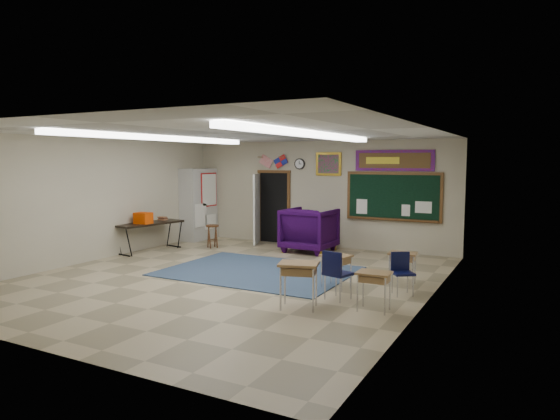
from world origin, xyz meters
The scene contains 25 objects.
floor centered at (0.00, 0.00, 0.00)m, with size 9.00×9.00×0.00m, color tan.
back_wall centered at (0.00, 4.50, 1.50)m, with size 8.00×0.04×3.00m, color #A89F88.
front_wall centered at (0.00, -4.50, 1.50)m, with size 8.00×0.04×3.00m, color #A89F88.
left_wall centered at (-4.00, 0.00, 1.50)m, with size 0.04×9.00×3.00m, color #A89F88.
right_wall centered at (4.00, 0.00, 1.50)m, with size 0.04×9.00×3.00m, color #A89F88.
ceiling centered at (0.00, 0.00, 3.00)m, with size 8.00×9.00×0.04m, color silver.
area_rug centered at (0.20, 0.80, 0.01)m, with size 4.00×3.00×0.02m, color #2D3B55.
fluorescent_strips centered at (0.00, 0.00, 2.94)m, with size 3.86×6.00×0.10m, color white, non-canonical shape.
doorway centered at (-1.50, 4.35, 1.06)m, with size 1.10×0.89×2.16m.
chalkboard centered at (2.20, 4.46, 1.46)m, with size 2.55×0.14×1.30m.
bulletin_board centered at (2.20, 4.47, 2.45)m, with size 2.10×0.05×0.55m.
framed_art_print centered at (0.35, 4.47, 2.35)m, with size 0.75×0.05×0.65m.
wall_clock centered at (-0.55, 4.47, 2.35)m, with size 0.32×0.05×0.32m.
wall_flags centered at (-1.40, 4.44, 2.48)m, with size 1.16×0.06×0.70m, color red, non-canonical shape.
storage_cabinet centered at (-3.71, 3.85, 1.10)m, with size 0.59×1.25×2.20m.
wingback_armchair centered at (0.18, 3.57, 0.59)m, with size 1.26×1.30×1.18m, color #1F042E.
student_chair_reading centered at (-0.31, 4.04, 0.37)m, with size 0.37×0.37×0.74m, color black, non-canonical shape.
student_chair_desk_a centered at (2.57, -0.46, 0.44)m, with size 0.44×0.44×0.88m, color black, non-canonical shape.
student_chair_desk_b centered at (3.51, 0.36, 0.39)m, with size 0.39×0.39×0.77m, color black, non-canonical shape.
student_desk_front_left centered at (2.25, 0.26, 0.36)m, with size 0.61×0.50×0.65m.
student_desk_front_right centered at (3.31, 1.13, 0.36)m, with size 0.57×0.45×0.65m.
student_desk_back_left centered at (2.18, -1.27, 0.43)m, with size 0.75×0.65×0.77m.
student_desk_back_right centered at (3.33, -0.82, 0.36)m, with size 0.55×0.42×0.65m.
folding_table centered at (-3.65, 1.57, 0.43)m, with size 0.94×1.97×1.08m.
wooden_stool centered at (-2.47, 2.81, 0.33)m, with size 0.36×0.36×0.64m.
Camera 1 is at (5.69, -8.58, 2.46)m, focal length 32.00 mm.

